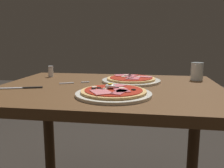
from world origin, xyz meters
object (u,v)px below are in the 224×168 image
object	(u,v)px
dining_table	(109,110)
fork	(72,83)
pizza_across_left	(131,80)
salt_shaker	(51,72)
knife	(24,88)
water_glass_near	(197,73)
pizza_foreground	(113,93)

from	to	relation	value
dining_table	fork	world-z (taller)	fork
pizza_across_left	salt_shaker	world-z (taller)	salt_shaker
dining_table	salt_shaker	xyz separation A→B (m)	(-0.40, 0.24, 0.15)
dining_table	pizza_across_left	size ratio (longest dim) A/B	3.48
knife	salt_shaker	distance (m)	0.35
salt_shaker	pizza_across_left	bearing A→B (deg)	-11.16
salt_shaker	water_glass_near	bearing A→B (deg)	0.73
pizza_across_left	water_glass_near	xyz separation A→B (m)	(0.36, 0.11, 0.03)
dining_table	pizza_foreground	world-z (taller)	pizza_foreground
water_glass_near	dining_table	bearing A→B (deg)	-150.90
pizza_across_left	water_glass_near	world-z (taller)	water_glass_near
dining_table	knife	bearing A→B (deg)	-164.12
pizza_across_left	salt_shaker	distance (m)	0.51
pizza_across_left	knife	xyz separation A→B (m)	(-0.48, -0.25, -0.01)
pizza_foreground	salt_shaker	xyz separation A→B (m)	(-0.45, 0.43, 0.02)
dining_table	salt_shaker	bearing A→B (deg)	148.64
water_glass_near	fork	size ratio (longest dim) A/B	0.67
dining_table	pizza_across_left	world-z (taller)	pizza_across_left
pizza_foreground	water_glass_near	bearing A→B (deg)	47.61
pizza_across_left	salt_shaker	xyz separation A→B (m)	(-0.50, 0.10, 0.02)
dining_table	salt_shaker	distance (m)	0.49
fork	salt_shaker	xyz separation A→B (m)	(-0.20, 0.19, 0.03)
fork	salt_shaker	bearing A→B (deg)	135.85
pizza_foreground	knife	xyz separation A→B (m)	(-0.43, 0.08, -0.01)
pizza_across_left	fork	distance (m)	0.31
pizza_foreground	fork	distance (m)	0.35
knife	water_glass_near	bearing A→B (deg)	23.40
knife	salt_shaker	size ratio (longest dim) A/B	2.86
dining_table	salt_shaker	world-z (taller)	salt_shaker
salt_shaker	dining_table	bearing A→B (deg)	-31.36
knife	pizza_foreground	bearing A→B (deg)	-10.34
pizza_foreground	fork	bearing A→B (deg)	136.74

